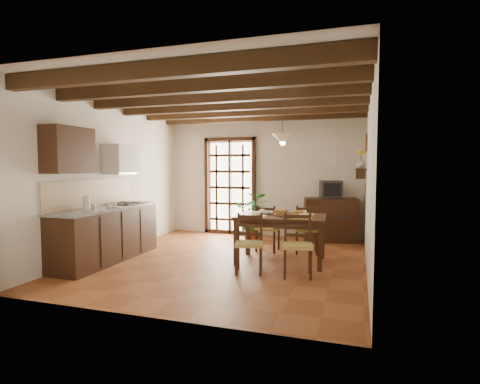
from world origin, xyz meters
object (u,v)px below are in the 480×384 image
at_px(sideboard, 330,220).
at_px(crt_tv, 331,189).
at_px(pendant_lamp, 283,138).
at_px(potted_plant, 252,213).
at_px(kitchen_counter, 107,233).
at_px(chair_far_right, 306,238).
at_px(chair_near_left, 249,254).
at_px(dining_table, 281,221).
at_px(chair_near_right, 298,257).
at_px(chair_far_left, 268,237).

distance_m(sideboard, crt_tv, 0.65).
xyz_separation_m(sideboard, pendant_lamp, (-0.66, -1.92, 1.61)).
bearing_deg(potted_plant, kitchen_counter, -123.99).
bearing_deg(chair_far_right, chair_near_left, 56.61).
height_order(dining_table, chair_near_right, chair_near_right).
distance_m(crt_tv, potted_plant, 1.79).
bearing_deg(sideboard, potted_plant, 172.37).
bearing_deg(potted_plant, chair_far_left, -61.20).
xyz_separation_m(chair_near_left, chair_far_left, (-0.07, 1.49, -0.00)).
distance_m(chair_far_left, pendant_lamp, 1.95).
relative_size(sideboard, potted_plant, 0.50).
height_order(dining_table, crt_tv, crt_tv).
bearing_deg(potted_plant, pendant_lamp, -59.82).
distance_m(kitchen_counter, chair_far_right, 3.54).
bearing_deg(dining_table, chair_near_left, -116.17).
distance_m(kitchen_counter, chair_near_right, 3.24).
bearing_deg(sideboard, kitchen_counter, -153.72).
height_order(chair_far_left, crt_tv, crt_tv).
height_order(kitchen_counter, chair_near_right, kitchen_counter).
bearing_deg(chair_far_right, chair_far_left, -7.26).
height_order(crt_tv, pendant_lamp, pendant_lamp).
bearing_deg(chair_near_right, crt_tv, 74.50).
distance_m(potted_plant, pendant_lamp, 2.54).
distance_m(chair_near_left, sideboard, 2.96).
relative_size(chair_far_left, crt_tv, 1.71).
bearing_deg(chair_near_left, potted_plant, 92.34).
relative_size(chair_near_left, sideboard, 0.82).
relative_size(chair_near_right, chair_far_left, 1.05).
relative_size(chair_far_left, pendant_lamp, 1.04).
xyz_separation_m(kitchen_counter, potted_plant, (1.80, 2.68, 0.10)).
xyz_separation_m(dining_table, potted_plant, (-1.03, 1.87, -0.12)).
relative_size(chair_near_right, chair_far_right, 1.02).
distance_m(chair_near_left, chair_far_left, 1.49).
height_order(kitchen_counter, pendant_lamp, pendant_lamp).
distance_m(kitchen_counter, potted_plant, 3.23).
bearing_deg(chair_far_left, chair_far_right, -174.71).
distance_m(chair_near_right, potted_plant, 2.98).
xyz_separation_m(chair_near_left, crt_tv, (0.99, 2.78, 0.84)).
relative_size(chair_near_left, chair_near_right, 0.97).
distance_m(kitchen_counter, chair_far_left, 2.88).
bearing_deg(chair_far_right, pendant_lamp, 53.55).
relative_size(kitchen_counter, chair_far_left, 2.57).
height_order(kitchen_counter, chair_far_right, kitchen_counter).
distance_m(chair_far_left, chair_far_right, 0.73).
bearing_deg(kitchen_counter, chair_far_right, 26.34).
distance_m(dining_table, potted_plant, 2.14).
distance_m(chair_near_right, pendant_lamp, 2.01).
xyz_separation_m(dining_table, chair_near_left, (-0.33, -0.76, -0.41)).
bearing_deg(potted_plant, sideboard, 5.00).
bearing_deg(pendant_lamp, kitchen_counter, -162.29).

